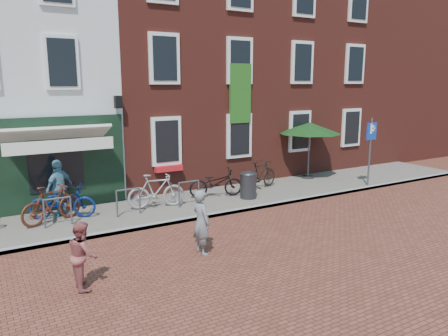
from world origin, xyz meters
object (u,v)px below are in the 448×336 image
bicycle_2 (62,202)px  bicycle_4 (216,183)px  parking_sign (371,142)px  boy (83,255)px  cafe_person (59,187)px  parasol (310,126)px  litter_bin (248,183)px  bicycle_1 (52,204)px  bicycle_3 (156,191)px  bicycle_5 (260,175)px  woman (201,222)px

bicycle_2 → bicycle_4: same height
parking_sign → boy: parking_sign is taller
parking_sign → cafe_person: parking_sign is taller
parasol → bicycle_4: size_ratio=1.39×
parasol → boy: bearing=-153.8°
litter_bin → cafe_person: size_ratio=0.60×
bicycle_1 → bicycle_3: (3.11, -0.10, 0.00)m
litter_bin → bicycle_5: (1.07, 0.82, 0.02)m
boy → bicycle_1: size_ratio=0.75×
boy → parasol: bearing=-62.2°
woman → bicycle_1: size_ratio=0.87×
parking_sign → bicycle_5: (-3.95, 1.61, -1.16)m
litter_bin → bicycle_1: size_ratio=0.56×
parking_sign → parasol: size_ratio=1.00×
parasol → bicycle_5: 3.29m
boy → bicycle_3: bearing=-35.7°
cafe_person → bicycle_5: (6.99, -0.44, -0.30)m
cafe_person → bicycle_2: size_ratio=0.90×
litter_bin → bicycle_3: bicycle_3 is taller
parasol → boy: 11.48m
parking_sign → bicycle_1: bearing=172.9°
bicycle_3 → bicycle_5: 4.23m
litter_bin → bicycle_4: size_ratio=0.55×
boy → woman: bearing=-81.6°
cafe_person → bicycle_4: cafe_person is taller
parking_sign → litter_bin: bearing=171.1°
litter_bin → boy: boy is taller
bicycle_2 → bicycle_4: size_ratio=1.00×
woman → parking_sign: bearing=-78.2°
litter_bin → bicycle_5: 1.35m
boy → bicycle_3: size_ratio=0.75×
parasol → bicycle_4: parasol is taller
boy → bicycle_3: 5.24m
bicycle_1 → bicycle_2: bicycle_1 is taller
woman → bicycle_1: (-2.74, 3.93, -0.14)m
cafe_person → bicycle_4: size_ratio=0.90×
woman → bicycle_4: (2.64, 4.03, -0.19)m
litter_bin → bicycle_1: bearing=174.4°
bicycle_4 → cafe_person: bearing=99.9°
parking_sign → boy: (-11.35, -2.86, -1.12)m
boy → cafe_person: (0.41, 4.92, 0.26)m
parasol → bicycle_1: parasol is taller
litter_bin → bicycle_4: 1.13m
litter_bin → bicycle_2: size_ratio=0.55×
bicycle_5 → parking_sign: bearing=-129.1°
cafe_person → bicycle_5: bearing=140.4°
litter_bin → woman: bearing=-136.7°
parasol → bicycle_5: parasol is taller
litter_bin → boy: (-6.33, -3.65, 0.06)m
boy → bicycle_2: boy is taller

